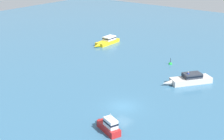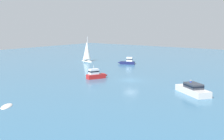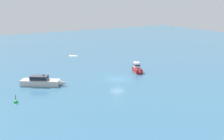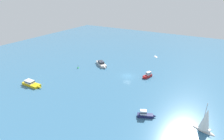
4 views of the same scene
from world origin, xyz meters
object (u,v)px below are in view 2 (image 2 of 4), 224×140
(rib, at_px, (7,106))
(yacht, at_px, (87,52))
(cabin_cruiser, at_px, (128,62))
(motor_cruiser, at_px, (96,75))
(cabin_cruiser_1, at_px, (192,89))

(rib, relative_size, yacht, 0.42)
(cabin_cruiser, relative_size, motor_cruiser, 0.99)
(rib, bearing_deg, motor_cruiser, -27.46)
(rib, xyz_separation_m, cabin_cruiser_1, (-16.44, -21.96, 0.70))
(cabin_cruiser, relative_size, yacht, 0.62)
(motor_cruiser, height_order, yacht, yacht)
(cabin_cruiser_1, height_order, yacht, yacht)
(rib, xyz_separation_m, yacht, (23.84, -42.39, 2.63))
(motor_cruiser, distance_m, rib, 23.41)
(motor_cruiser, bearing_deg, rib, -148.99)
(cabin_cruiser, height_order, yacht, yacht)
(rib, bearing_deg, cabin_cruiser_1, -74.16)
(cabin_cruiser, bearing_deg, motor_cruiser, 83.64)
(yacht, bearing_deg, cabin_cruiser_1, -13.94)
(rib, distance_m, cabin_cruiser_1, 27.44)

